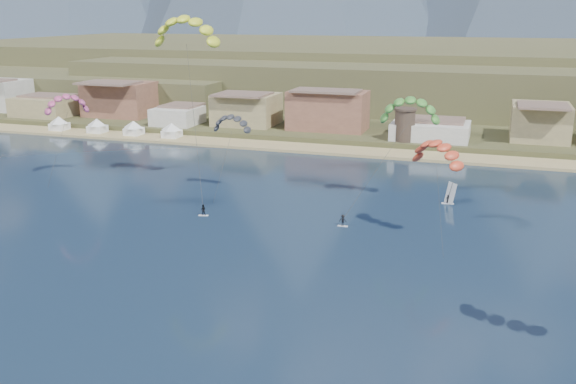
{
  "coord_description": "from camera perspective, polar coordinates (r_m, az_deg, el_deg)",
  "views": [
    {
      "loc": [
        26.45,
        -49.38,
        34.36
      ],
      "look_at": [
        0.0,
        32.0,
        10.0
      ],
      "focal_mm": 39.62,
      "sensor_mm": 36.0,
      "label": 1
    }
  ],
  "objects": [
    {
      "name": "foothills",
      "position": [
        283.01,
        17.39,
        10.05
      ],
      "size": [
        940.0,
        210.0,
        18.0
      ],
      "color": "brown",
      "rests_on": "ground"
    },
    {
      "name": "ground",
      "position": [
        65.71,
        -9.0,
        -15.85
      ],
      "size": [
        2400.0,
        2400.0,
        0.0
      ],
      "primitive_type": "plane",
      "color": "black",
      "rests_on": "ground"
    },
    {
      "name": "kitesurfer_green",
      "position": [
        114.75,
        10.86,
        7.52
      ],
      "size": [
        14.68,
        18.0,
        23.82
      ],
      "color": "silver",
      "rests_on": "ground"
    },
    {
      "name": "windsurfer",
      "position": [
        121.18,
        14.25,
        -0.46
      ],
      "size": [
        2.3,
        2.51,
        4.01
      ],
      "color": "silver",
      "rests_on": "ground"
    },
    {
      "name": "land",
      "position": [
        610.92,
        15.86,
        12.08
      ],
      "size": [
        2200.0,
        900.0,
        4.0
      ],
      "color": "brown",
      "rests_on": "ground"
    },
    {
      "name": "beach",
      "position": [
        161.26,
        8.17,
        3.52
      ],
      "size": [
        2200.0,
        12.0,
        0.9
      ],
      "color": "tan",
      "rests_on": "ground"
    },
    {
      "name": "distant_kite_pink",
      "position": [
        138.99,
        -19.27,
        7.75
      ],
      "size": [
        8.93,
        9.07,
        19.76
      ],
      "color": "#262626",
      "rests_on": "ground"
    },
    {
      "name": "kitesurfer_yellow",
      "position": [
        122.3,
        -9.17,
        14.43
      ],
      "size": [
        16.23,
        16.7,
        35.88
      ],
      "color": "silver",
      "rests_on": "ground"
    },
    {
      "name": "beach_tents",
      "position": [
        188.75,
        -15.33,
        5.98
      ],
      "size": [
        43.4,
        6.4,
        5.0
      ],
      "color": "white",
      "rests_on": "ground"
    },
    {
      "name": "distant_kite_orange",
      "position": [
        98.23,
        13.28,
        3.8
      ],
      "size": [
        9.56,
        8.19,
        17.64
      ],
      "color": "#262626",
      "rests_on": "ground"
    },
    {
      "name": "town",
      "position": [
        185.69,
        -3.18,
        7.7
      ],
      "size": [
        400.0,
        24.0,
        12.0
      ],
      "color": "silver",
      "rests_on": "ground"
    },
    {
      "name": "watchtower",
      "position": [
        167.14,
        10.43,
        5.99
      ],
      "size": [
        5.82,
        5.82,
        8.6
      ],
      "color": "#47382D",
      "rests_on": "ground"
    },
    {
      "name": "distant_kite_dark",
      "position": [
        122.05,
        -5.08,
        6.42
      ],
      "size": [
        7.84,
        5.53,
        17.18
      ],
      "color": "#262626",
      "rests_on": "ground"
    }
  ]
}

